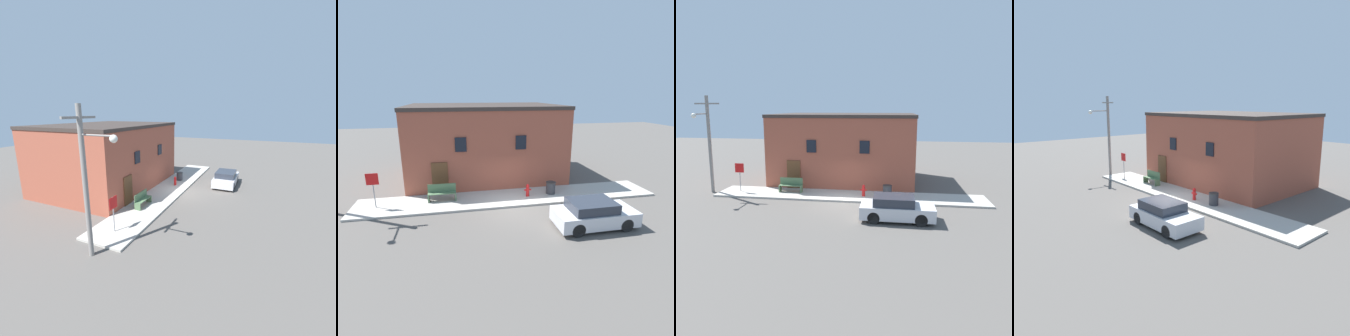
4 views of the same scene
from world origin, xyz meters
TOP-DOWN VIEW (x-y plane):
  - ground_plane at (0.00, 0.00)m, footprint 80.00×80.00m
  - sidewalk at (0.00, 1.37)m, footprint 18.32×2.75m
  - brick_building at (-0.95, 6.80)m, footprint 11.08×8.22m
  - fire_hydrant at (1.07, 1.25)m, footprint 0.44×0.21m
  - stop_sign at (-7.79, 1.32)m, footprint 0.65×0.06m
  - bench at (-4.14, 1.65)m, footprint 1.65×0.44m
  - trash_bin at (2.65, 1.42)m, footprint 0.61×0.61m
  - utility_pole at (-9.82, 0.99)m, footprint 1.80×1.89m
  - parked_car at (3.23, -2.85)m, footprint 3.95×1.82m

SIDE VIEW (x-z plane):
  - ground_plane at x=0.00m, z-range 0.00..0.00m
  - sidewalk at x=0.00m, z-range 0.00..0.13m
  - trash_bin at x=2.65m, z-range 0.13..0.90m
  - fire_hydrant at x=1.07m, z-range 0.12..0.92m
  - bench at x=-4.14m, z-range 0.11..1.11m
  - parked_car at x=3.23m, z-range -0.02..1.32m
  - stop_sign at x=-7.79m, z-range 0.52..2.53m
  - brick_building at x=-0.95m, z-range 0.00..5.52m
  - utility_pole at x=-9.82m, z-range 0.34..7.17m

